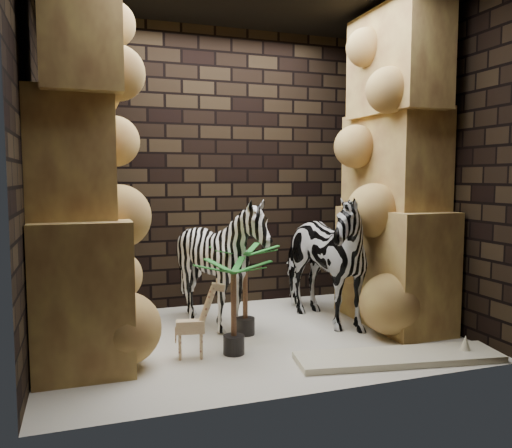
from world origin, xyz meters
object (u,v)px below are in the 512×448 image
object	(u,v)px
palm_back	(234,307)
surfboard	(399,357)
palm_front	(245,290)
zebra_right	(318,248)
zebra_left	(221,270)
giraffe_toy	(190,318)

from	to	relation	value
palm_back	surfboard	world-z (taller)	palm_back
palm_front	surfboard	distance (m)	1.41
zebra_right	zebra_left	world-z (taller)	zebra_right
palm_front	palm_back	xyz separation A→B (m)	(-0.24, -0.45, -0.03)
giraffe_toy	surfboard	bearing A→B (deg)	-9.73
surfboard	palm_front	bearing A→B (deg)	141.97
giraffe_toy	palm_front	xyz separation A→B (m)	(0.59, 0.44, 0.09)
palm_front	giraffe_toy	bearing A→B (deg)	-143.16
zebra_right	giraffe_toy	size ratio (longest dim) A/B	2.30
palm_front	surfboard	size ratio (longest dim) A/B	0.51
zebra_left	giraffe_toy	size ratio (longest dim) A/B	1.92
zebra_right	palm_back	world-z (taller)	zebra_right
giraffe_toy	zebra_left	bearing A→B (deg)	67.77
palm_front	zebra_left	bearing A→B (deg)	129.08
zebra_left	giraffe_toy	world-z (taller)	zebra_left
zebra_left	giraffe_toy	xyz separation A→B (m)	(-0.42, -0.64, -0.24)
zebra_left	palm_front	distance (m)	0.30
palm_back	surfboard	size ratio (longest dim) A/B	0.48
zebra_left	giraffe_toy	bearing A→B (deg)	-100.04
palm_front	palm_back	size ratio (longest dim) A/B	1.07
zebra_left	surfboard	distance (m)	1.71
zebra_right	zebra_left	distance (m)	0.96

